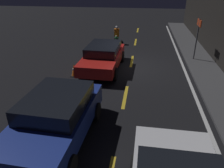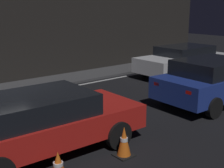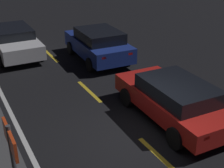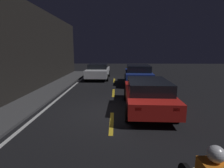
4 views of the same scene
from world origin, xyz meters
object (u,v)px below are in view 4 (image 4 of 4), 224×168
traffic_cone_near (178,106)px  traffic_cone_mid (168,95)px  sedan_white (98,71)px  taxi_red (147,93)px  sedan_blue (138,74)px

traffic_cone_near → traffic_cone_mid: 1.56m
sedan_white → traffic_cone_near: 9.89m
sedan_white → traffic_cone_near: (-8.94, -4.20, -0.45)m
sedan_white → traffic_cone_near: bearing=25.8°
sedan_white → traffic_cone_mid: bearing=30.6°
taxi_red → traffic_cone_mid: taxi_red is taller
taxi_red → sedan_blue: 6.02m
sedan_blue → traffic_cone_mid: (-4.78, -0.95, -0.45)m
sedan_blue → taxi_red: bearing=179.4°
sedan_blue → sedan_white: 4.21m
taxi_red → traffic_cone_near: bearing=-103.4°
sedan_blue → sedan_white: bearing=54.3°
taxi_red → traffic_cone_near: (-0.33, -1.22, -0.44)m
traffic_cone_mid → sedan_white: bearing=29.9°
taxi_red → traffic_cone_mid: size_ratio=6.60×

